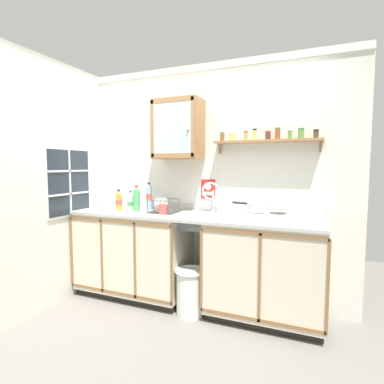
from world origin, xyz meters
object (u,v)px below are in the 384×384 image
bottle_soda_green_1 (136,200)px  bottle_water_blue_2 (149,197)px  warning_sign (208,189)px  mug (163,209)px  sink (204,217)px  wall_cabinet (178,129)px  hot_plate_stove (267,216)px  trash_bin (191,291)px  bottle_juice_amber_0 (119,201)px  saucepan (257,207)px  bottle_water_clear_3 (130,202)px  dish_rack (163,209)px

bottle_soda_green_1 → bottle_water_blue_2: bottle_water_blue_2 is taller
bottle_water_blue_2 → warning_sign: size_ratio=1.49×
mug → bottle_soda_green_1: bearing=170.2°
sink → wall_cabinet: size_ratio=0.85×
sink → mug: 0.43m
hot_plate_stove → trash_bin: (-0.69, -0.18, -0.75)m
bottle_juice_amber_0 → trash_bin: bearing=-8.8°
saucepan → bottle_water_clear_3: (-1.41, 0.01, -0.02)m
sink → bottle_water_blue_2: bearing=174.3°
saucepan → dish_rack: bearing=-179.8°
sink → warning_sign: size_ratio=2.53×
bottle_juice_amber_0 → mug: (0.57, -0.03, -0.05)m
bottle_juice_amber_0 → bottle_water_blue_2: bottle_water_blue_2 is taller
wall_cabinet → trash_bin: wall_cabinet is taller
bottle_water_clear_3 → trash_bin: size_ratio=0.49×
warning_sign → bottle_juice_amber_0: bearing=-161.5°
bottle_juice_amber_0 → warning_sign: bearing=18.5°
dish_rack → wall_cabinet: wall_cabinet is taller
dish_rack → trash_bin: size_ratio=0.62×
sink → dish_rack: bearing=-178.3°
hot_plate_stove → saucepan: bearing=165.2°
bottle_juice_amber_0 → sink: bearing=4.4°
hot_plate_stove → bottle_water_clear_3: bottle_water_clear_3 is taller
bottle_soda_green_1 → bottle_water_blue_2: (0.09, 0.11, 0.02)m
hot_plate_stove → warning_sign: warning_sign is taller
sink → hot_plate_stove: 0.64m
wall_cabinet → warning_sign: bearing=26.2°
bottle_juice_amber_0 → trash_bin: bottle_juice_amber_0 is taller
bottle_soda_green_1 → trash_bin: (0.71, -0.17, -0.85)m
hot_plate_stove → sink: bearing=176.7°
saucepan → bottle_soda_green_1: 1.30m
bottle_water_clear_3 → wall_cabinet: (0.54, 0.10, 0.78)m
hot_plate_stove → warning_sign: bearing=157.9°
hot_plate_stove → trash_bin: bearing=-165.3°
dish_rack → mug: dish_rack is taller
saucepan → mug: 0.95m
sink → trash_bin: (-0.05, -0.22, -0.70)m
sink → mug: (-0.41, -0.11, 0.07)m
dish_rack → trash_bin: (0.41, -0.20, -0.76)m
saucepan → mug: bearing=-174.1°
hot_plate_stove → mug: 1.05m
bottle_water_blue_2 → trash_bin: (0.62, -0.28, -0.87)m
hot_plate_stove → bottle_water_blue_2: bottle_water_blue_2 is taller
saucepan → dish_rack: 1.00m
dish_rack → warning_sign: size_ratio=1.35×
hot_plate_stove → bottle_water_blue_2: 1.32m
dish_rack → warning_sign: 0.53m
sink → bottle_juice_amber_0: (-0.97, -0.08, 0.13)m
hot_plate_stove → bottle_soda_green_1: bottle_soda_green_1 is taller
saucepan → wall_cabinet: 1.16m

